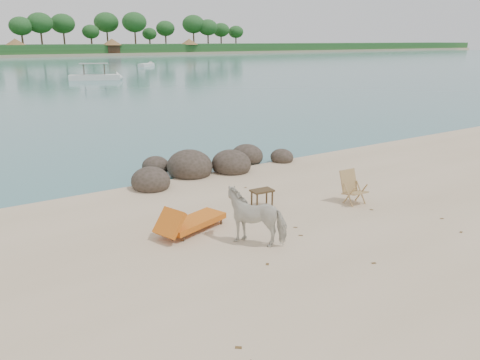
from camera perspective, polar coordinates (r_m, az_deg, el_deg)
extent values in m
ellipsoid|color=#322B21|center=(14.54, -10.83, -0.26)|extent=(1.17, 1.29, 0.88)
ellipsoid|color=#322B21|center=(15.82, -6.15, 1.54)|extent=(1.50, 1.65, 1.13)
ellipsoid|color=#322B21|center=(16.16, -1.08, 1.85)|extent=(1.33, 1.46, 1.00)
ellipsoid|color=#322B21|center=(17.45, 0.86, 2.87)|extent=(1.16, 1.27, 0.87)
ellipsoid|color=#322B21|center=(17.55, 5.12, 2.70)|extent=(0.83, 0.91, 0.62)
ellipsoid|color=#322B21|center=(16.40, -10.23, 1.55)|extent=(0.93, 1.02, 0.70)
ellipsoid|color=#322B21|center=(17.24, -5.61, 2.39)|extent=(0.78, 0.86, 0.58)
imported|color=silver|center=(10.43, 2.03, -4.49)|extent=(1.43, 1.52, 1.21)
plane|color=brown|center=(7.33, -0.19, -19.92)|extent=(0.14, 0.14, 0.00)
plane|color=brown|center=(9.62, 3.35, -10.35)|extent=(0.14, 0.14, 0.00)
plane|color=brown|center=(11.00, 7.41, -6.85)|extent=(0.14, 0.14, 0.00)
plane|color=brown|center=(12.99, 15.73, -3.62)|extent=(0.12, 0.12, 0.00)
plane|color=brown|center=(12.95, 23.37, -4.45)|extent=(0.13, 0.13, 0.00)
plane|color=brown|center=(12.26, 25.33, -5.88)|extent=(0.12, 0.12, 0.00)
plane|color=brown|center=(10.02, 15.97, -9.86)|extent=(0.13, 0.13, 0.00)
plane|color=brown|center=(11.44, 6.77, -5.89)|extent=(0.14, 0.14, 0.00)
plane|color=brown|center=(14.34, 0.66, -1.04)|extent=(0.12, 0.12, 0.00)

